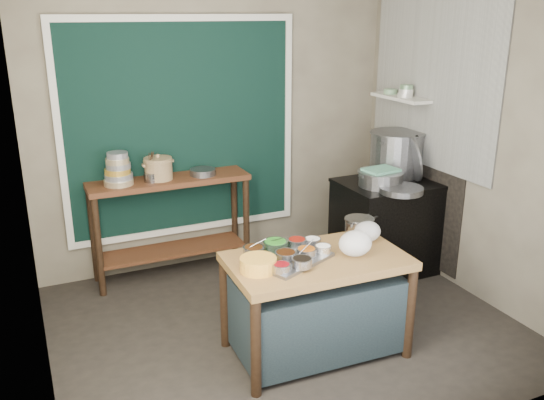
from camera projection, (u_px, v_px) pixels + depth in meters
name	position (u px, v px, depth m)	size (l,w,h in m)	color
floor	(284.00, 326.00, 4.60)	(3.50, 3.00, 0.02)	#28231F
back_wall	(216.00, 120.00, 5.47)	(3.50, 0.02, 2.80)	#766D5A
left_wall	(23.00, 183.00, 3.47)	(0.02, 3.00, 2.80)	#766D5A
right_wall	(473.00, 134.00, 4.85)	(0.02, 3.00, 2.80)	#766D5A
curtain_panel	(182.00, 129.00, 5.31)	(2.10, 0.02, 1.90)	black
curtain_frame	(182.00, 129.00, 5.30)	(2.22, 0.03, 2.02)	beige
tile_panel	(433.00, 74.00, 5.18)	(0.02, 1.70, 1.70)	#B2B2AA
soot_patch	(416.00, 192.00, 5.63)	(0.01, 1.30, 1.30)	black
wall_shelf	(401.00, 98.00, 5.47)	(0.22, 0.70, 0.03)	beige
prep_table	(316.00, 305.00, 4.14)	(1.25, 0.72, 0.75)	brown
back_counter	(172.00, 227.00, 5.34)	(1.45, 0.40, 0.95)	#522817
stove_block	(387.00, 228.00, 5.47)	(0.90, 0.68, 0.85)	black
stove_top	(390.00, 183.00, 5.33)	(0.92, 0.69, 0.03)	black
condiment_tray	(290.00, 259.00, 3.97)	(0.53, 0.38, 0.02)	gray
condiment_bowls	(285.00, 252.00, 3.97)	(0.61, 0.48, 0.07)	gray
yellow_basin	(258.00, 264.00, 3.80)	(0.25, 0.25, 0.09)	gold
saucepan	(359.00, 226.00, 4.42)	(0.23, 0.23, 0.13)	gray
plastic_bag_a	(355.00, 243.00, 4.02)	(0.24, 0.21, 0.18)	white
plastic_bag_b	(367.00, 232.00, 4.28)	(0.21, 0.17, 0.15)	white
bowl_stack	(118.00, 171.00, 4.97)	(0.25, 0.25, 0.29)	tan
utensil_cup	(152.00, 177.00, 5.08)	(0.14, 0.14, 0.08)	gray
ceramic_crock	(158.00, 170.00, 5.13)	(0.27, 0.27, 0.18)	#91794F
wide_bowl	(203.00, 172.00, 5.28)	(0.23, 0.23, 0.06)	gray
stock_pot	(396.00, 153.00, 5.50)	(0.53, 0.53, 0.42)	gray
pot_lid	(413.00, 159.00, 5.30)	(0.43, 0.43, 0.02)	gray
steamer	(381.00, 178.00, 5.19)	(0.43, 0.43, 0.14)	gray
green_cloth	(381.00, 170.00, 5.16)	(0.29, 0.22, 0.02)	#62AD88
shallow_pan	(401.00, 190.00, 5.01)	(0.39, 0.39, 0.05)	gray
shelf_bowl_stack	(406.00, 91.00, 5.39)	(0.14, 0.14, 0.11)	silver
shelf_bowl_green	(390.00, 91.00, 5.61)	(0.13, 0.13, 0.05)	gray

